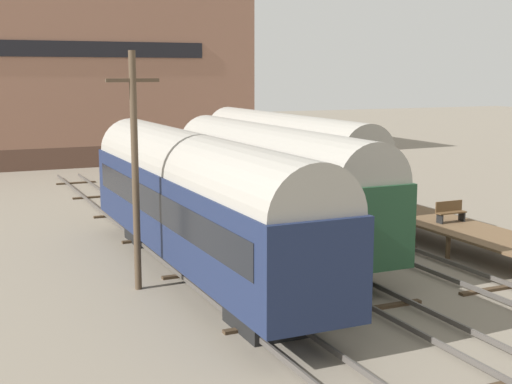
% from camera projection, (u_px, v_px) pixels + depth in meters
% --- Properties ---
extents(ground_plane, '(200.00, 200.00, 0.00)m').
position_uv_depth(ground_plane, '(338.00, 283.00, 25.47)').
color(ground_plane, slate).
extents(track_left, '(2.60, 60.00, 0.26)m').
position_uv_depth(track_left, '(226.00, 294.00, 23.70)').
color(track_left, '#4C4742').
rests_on(track_left, ground).
extents(track_middle, '(2.60, 60.00, 0.26)m').
position_uv_depth(track_middle, '(338.00, 279.00, 25.45)').
color(track_middle, '#4C4742').
rests_on(track_middle, ground).
extents(track_right, '(2.60, 60.00, 0.26)m').
position_uv_depth(track_right, '(435.00, 266.00, 27.20)').
color(track_right, '#4C4742').
rests_on(track_right, ground).
extents(train_car_green, '(3.03, 15.93, 5.25)m').
position_uv_depth(train_car_green, '(271.00, 179.00, 29.97)').
color(train_car_green, black).
rests_on(train_car_green, ground).
extents(train_car_grey, '(2.95, 16.61, 5.25)m').
position_uv_depth(train_car_grey, '(285.00, 156.00, 38.23)').
color(train_car_grey, black).
rests_on(train_car_grey, ground).
extents(train_car_navy, '(3.05, 18.54, 5.28)m').
position_uv_depth(train_car_navy, '(196.00, 196.00, 25.85)').
color(train_car_navy, black).
rests_on(train_car_navy, ground).
extents(station_platform, '(2.91, 14.04, 1.02)m').
position_uv_depth(station_platform, '(474.00, 233.00, 29.15)').
color(station_platform, brown).
rests_on(station_platform, ground).
extents(bench, '(1.40, 0.40, 0.91)m').
position_uv_depth(bench, '(450.00, 211.00, 30.77)').
color(bench, brown).
rests_on(bench, station_platform).
extents(person_worker, '(0.32, 0.32, 1.75)m').
position_uv_depth(person_worker, '(350.00, 292.00, 20.94)').
color(person_worker, '#282833').
rests_on(person_worker, ground).
extents(utility_pole, '(1.80, 0.24, 8.15)m').
position_uv_depth(utility_pole, '(135.00, 168.00, 24.05)').
color(utility_pole, '#473828').
rests_on(utility_pole, ground).
extents(warehouse_building, '(31.57, 13.94, 16.62)m').
position_uv_depth(warehouse_building, '(51.00, 61.00, 60.10)').
color(warehouse_building, brown).
rests_on(warehouse_building, ground).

